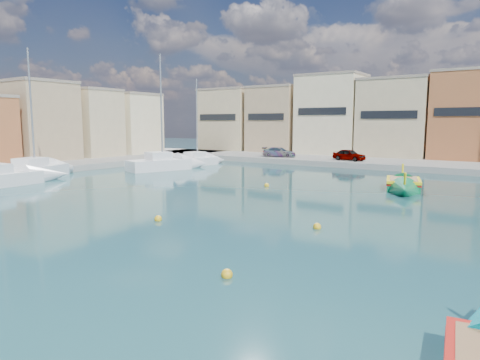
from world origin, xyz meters
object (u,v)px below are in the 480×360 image
Objects in this scene: luzzu_green at (403,185)px; yacht_south at (19,178)px; yacht_north at (205,161)px; yacht_midnorth at (175,164)px; yacht_mid at (48,171)px.

yacht_south is at bearing -151.75° from luzzu_green.
yacht_south is at bearing -97.47° from yacht_north.
yacht_mid is (-5.74, -10.25, -0.02)m from yacht_midnorth.
yacht_north is 19.90m from yacht_south.
luzzu_green is 22.29m from yacht_midnorth.
yacht_north is at bearing 82.53° from yacht_south.
yacht_midnorth is at bearing 78.27° from yacht_south.
luzzu_green is at bearing 28.25° from yacht_south.
yacht_midnorth reaches higher than luzzu_green.
luzzu_green is at bearing -2.11° from yacht_midnorth.
yacht_south is at bearing -101.73° from yacht_midnorth.
yacht_mid reaches higher than luzzu_green.
yacht_north reaches higher than luzzu_green.
yacht_mid is 1.05× the size of yacht_south.
yacht_midnorth is at bearing -85.69° from yacht_north.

